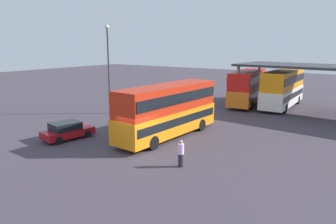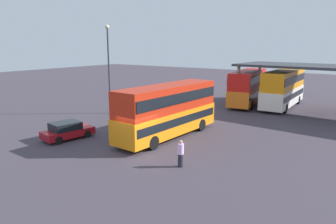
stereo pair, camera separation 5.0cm
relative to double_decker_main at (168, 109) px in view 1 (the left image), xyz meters
name	(u,v)px [view 1 (the left image)]	position (x,y,z in m)	size (l,w,h in m)	color
ground_plane	(140,152)	(0.46, -4.10, -2.26)	(140.00, 140.00, 0.00)	#423A45
double_decker_main	(168,109)	(0.00, 0.00, 0.00)	(3.08, 10.23, 4.11)	orange
parked_hatchback	(67,131)	(-6.07, -4.93, -1.58)	(2.33, 4.07, 1.35)	#A01119
double_decker_near_canopy	(248,86)	(0.07, 16.95, -0.02)	(3.91, 10.30, 4.07)	orange
double_decker_mid_row	(283,87)	(4.11, 17.49, 0.07)	(2.75, 10.16, 4.24)	white
depot_canopy	(331,69)	(9.08, 15.81, 2.50)	(19.13, 8.44, 5.06)	#33353A
lamppost_tall	(108,60)	(-9.97, 3.67, 3.35)	(0.44, 0.44, 9.10)	#33353A
pedestrian_waiting	(181,154)	(4.18, -4.75, -1.43)	(0.38, 0.38, 1.66)	#262633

